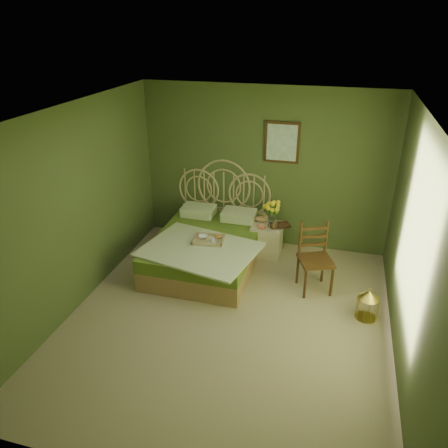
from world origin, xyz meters
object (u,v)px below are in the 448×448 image
(nightstand, at_px, (267,235))
(chair, at_px, (317,253))
(birdcage, at_px, (367,305))
(bed, at_px, (207,245))

(nightstand, height_order, chair, chair)
(birdcage, bearing_deg, nightstand, 139.29)
(nightstand, bearing_deg, bed, -147.81)
(nightstand, bearing_deg, chair, -42.82)
(nightstand, distance_m, birdcage, 2.03)
(chair, bearing_deg, birdcage, -60.68)
(birdcage, bearing_deg, bed, 161.59)
(bed, xyz_separation_m, chair, (1.66, -0.23, 0.24))
(bed, bearing_deg, chair, -8.00)
(bed, height_order, nightstand, bed)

